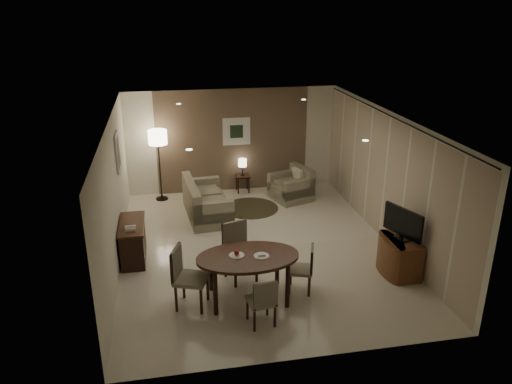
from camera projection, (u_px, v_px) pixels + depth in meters
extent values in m
cube|color=beige|center=(258.00, 247.00, 10.32)|extent=(5.50, 7.00, 0.00)
cube|color=white|center=(258.00, 119.00, 9.35)|extent=(5.50, 7.00, 0.00)
cube|color=brown|center=(233.00, 141.00, 13.05)|extent=(5.50, 0.00, 2.70)
cube|color=beige|center=(114.00, 196.00, 9.36)|extent=(0.00, 7.00, 2.70)
cube|color=beige|center=(388.00, 178.00, 10.32)|extent=(0.00, 7.00, 2.70)
cube|color=brown|center=(233.00, 141.00, 13.03)|extent=(3.96, 0.03, 2.70)
cylinder|color=black|center=(391.00, 116.00, 9.84)|extent=(0.03, 6.80, 0.03)
cube|color=silver|center=(236.00, 131.00, 12.94)|extent=(0.72, 0.03, 0.72)
cube|color=black|center=(237.00, 132.00, 12.93)|extent=(0.34, 0.01, 0.34)
cube|color=silver|center=(118.00, 152.00, 10.29)|extent=(0.03, 0.60, 0.80)
cube|color=gray|center=(118.00, 152.00, 10.29)|extent=(0.01, 0.46, 0.64)
cylinder|color=white|center=(189.00, 150.00, 7.47)|extent=(0.10, 0.10, 0.01)
cylinder|color=white|center=(365.00, 141.00, 7.95)|extent=(0.10, 0.10, 0.01)
cylinder|color=white|center=(179.00, 104.00, 10.77)|extent=(0.10, 0.10, 0.01)
cylinder|color=white|center=(304.00, 100.00, 11.25)|extent=(0.10, 0.10, 0.01)
cylinder|color=white|center=(237.00, 255.00, 8.28)|extent=(0.26, 0.26, 0.02)
cylinder|color=white|center=(261.00, 256.00, 8.26)|extent=(0.26, 0.26, 0.02)
sphere|color=#AB131A|center=(237.00, 252.00, 8.26)|extent=(0.09, 0.09, 0.09)
cube|color=white|center=(261.00, 255.00, 8.25)|extent=(0.12, 0.08, 0.03)
cylinder|color=#413724|center=(250.00, 208.00, 12.26)|extent=(1.37, 1.37, 0.01)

